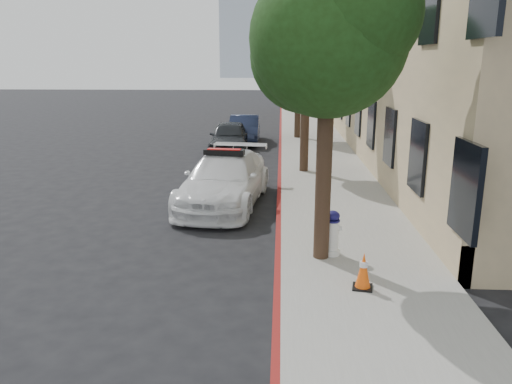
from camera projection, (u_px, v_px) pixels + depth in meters
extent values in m
plane|color=black|center=(192.00, 229.00, 11.88)|extent=(120.00, 120.00, 0.00)
cube|color=gray|center=(316.00, 153.00, 21.35)|extent=(3.20, 50.00, 0.15)
cube|color=maroon|center=(280.00, 152.00, 21.42)|extent=(0.12, 50.00, 0.15)
cube|color=tan|center=(426.00, 38.00, 24.66)|extent=(8.00, 36.00, 10.00)
cylinder|color=black|center=(324.00, 175.00, 9.35)|extent=(0.30, 0.30, 3.30)
sphere|color=#183210|center=(328.00, 38.00, 8.73)|extent=(2.80, 2.80, 2.80)
sphere|color=#183210|center=(355.00, 12.00, 8.32)|extent=(2.24, 2.24, 2.24)
sphere|color=#183210|center=(307.00, 56.00, 9.11)|extent=(2.10, 2.10, 2.10)
cylinder|color=black|center=(305.00, 125.00, 17.09)|extent=(0.30, 0.30, 3.19)
sphere|color=#183210|center=(307.00, 53.00, 16.49)|extent=(2.60, 2.60, 2.60)
sphere|color=#183210|center=(320.00, 40.00, 16.08)|extent=(2.08, 2.08, 2.08)
sphere|color=#183210|center=(296.00, 62.00, 16.87)|extent=(1.95, 1.95, 1.95)
cylinder|color=black|center=(298.00, 103.00, 24.80)|extent=(0.30, 0.30, 3.41)
sphere|color=#183210|center=(299.00, 51.00, 24.16)|extent=(3.00, 3.00, 3.00)
sphere|color=#183210|center=(308.00, 42.00, 23.75)|extent=(2.40, 2.40, 2.40)
sphere|color=#183210|center=(291.00, 57.00, 24.54)|extent=(2.25, 2.25, 2.25)
imported|color=white|center=(225.00, 180.00, 13.71)|extent=(2.52, 5.07, 1.42)
cube|color=black|center=(224.00, 152.00, 13.52)|extent=(1.12, 0.40, 0.14)
cube|color=#A50A07|center=(224.00, 150.00, 13.50)|extent=(0.92, 0.32, 0.06)
imported|color=black|center=(229.00, 137.00, 21.69)|extent=(1.70, 4.02, 1.36)
imported|color=#161E38|center=(245.00, 129.00, 24.26)|extent=(1.48, 4.04, 1.32)
cylinder|color=white|center=(331.00, 252.00, 9.88)|extent=(0.35, 0.35, 0.11)
cylinder|color=white|center=(332.00, 235.00, 9.79)|extent=(0.26, 0.26, 0.60)
ellipsoid|color=#171356|center=(333.00, 216.00, 9.69)|extent=(0.28, 0.28, 0.20)
cylinder|color=white|center=(332.00, 228.00, 9.76)|extent=(0.38, 0.16, 0.11)
cylinder|color=white|center=(332.00, 228.00, 9.76)|extent=(0.14, 0.21, 0.11)
cube|color=black|center=(362.00, 287.00, 8.42)|extent=(0.38, 0.38, 0.03)
cone|color=#FF580D|center=(363.00, 270.00, 8.34)|extent=(0.26, 0.26, 0.60)
cylinder|color=white|center=(364.00, 264.00, 8.31)|extent=(0.14, 0.14, 0.09)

